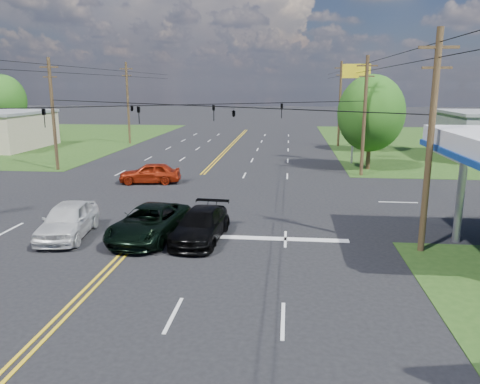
# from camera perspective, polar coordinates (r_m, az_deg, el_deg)

# --- Properties ---
(ground) EXTENTS (280.00, 280.00, 0.00)m
(ground) POSITION_cam_1_polar(r_m,az_deg,el_deg) (31.10, -7.31, -0.62)
(ground) COLOR black
(ground) RESTS_ON ground
(stop_bar) EXTENTS (10.00, 0.50, 0.02)m
(stop_bar) POSITION_cam_1_polar(r_m,az_deg,el_deg) (22.69, 0.47, -5.62)
(stop_bar) COLOR silver
(stop_bar) RESTS_ON ground
(pole_se) EXTENTS (1.60, 0.28, 9.50)m
(pole_se) POSITION_cam_1_polar(r_m,az_deg,el_deg) (21.39, 22.19, 5.80)
(pole_se) COLOR #442E1C
(pole_se) RESTS_ON ground
(pole_nw) EXTENTS (1.60, 0.28, 9.50)m
(pole_nw) POSITION_cam_1_polar(r_m,az_deg,el_deg) (43.40, -21.84, 8.94)
(pole_nw) COLOR #442E1C
(pole_nw) RESTS_ON ground
(pole_ne) EXTENTS (1.60, 0.28, 9.50)m
(pole_ne) POSITION_cam_1_polar(r_m,az_deg,el_deg) (38.95, 14.93, 9.07)
(pole_ne) COLOR #442E1C
(pole_ne) RESTS_ON ground
(pole_left_far) EXTENTS (1.60, 0.28, 10.00)m
(pole_left_far) POSITION_cam_1_polar(r_m,az_deg,el_deg) (60.86, -13.51, 10.59)
(pole_left_far) COLOR #442E1C
(pole_left_far) RESTS_ON ground
(pole_right_far) EXTENTS (1.60, 0.28, 10.00)m
(pole_right_far) POSITION_cam_1_polar(r_m,az_deg,el_deg) (57.77, 12.08, 10.56)
(pole_right_far) COLOR #442E1C
(pole_right_far) RESTS_ON ground
(span_wire_signals) EXTENTS (26.00, 18.00, 1.13)m
(span_wire_signals) POSITION_cam_1_polar(r_m,az_deg,el_deg) (30.28, -7.63, 10.48)
(span_wire_signals) COLOR black
(span_wire_signals) RESTS_ON ground
(power_lines) EXTENTS (26.04, 100.00, 0.64)m
(power_lines) POSITION_cam_1_polar(r_m,az_deg,el_deg) (28.35, -8.77, 15.56)
(power_lines) COLOR black
(power_lines) RESTS_ON ground
(tree_right_a) EXTENTS (5.70, 5.70, 8.18)m
(tree_right_a) POSITION_cam_1_polar(r_m,az_deg,el_deg) (42.07, 15.67, 9.21)
(tree_right_a) COLOR #442E1C
(tree_right_a) RESTS_ON ground
(tree_right_b) EXTENTS (4.94, 4.94, 7.09)m
(tree_right_b) POSITION_cam_1_polar(r_m,az_deg,el_deg) (54.34, 16.19, 9.21)
(tree_right_b) COLOR #442E1C
(tree_right_b) RESTS_ON ground
(tree_far_l) EXTENTS (6.08, 6.08, 8.72)m
(tree_far_l) POSITION_cam_1_polar(r_m,az_deg,el_deg) (72.82, -26.90, 9.91)
(tree_far_l) COLOR #442E1C
(tree_far_l) RESTS_ON ground
(pickup_dkgreen) EXTENTS (3.30, 5.94, 1.57)m
(pickup_dkgreen) POSITION_cam_1_polar(r_m,az_deg,el_deg) (22.84, -10.95, -3.68)
(pickup_dkgreen) COLOR black
(pickup_dkgreen) RESTS_ON ground
(suv_black) EXTENTS (2.45, 5.22, 1.47)m
(suv_black) POSITION_cam_1_polar(r_m,az_deg,el_deg) (22.27, -4.79, -4.04)
(suv_black) COLOR black
(suv_black) RESTS_ON ground
(pickup_white) EXTENTS (2.62, 5.18, 1.69)m
(pickup_white) POSITION_cam_1_polar(r_m,az_deg,el_deg) (24.13, -20.24, -3.21)
(pickup_white) COLOR silver
(pickup_white) RESTS_ON ground
(sedan_red) EXTENTS (4.76, 2.42, 1.55)m
(sedan_red) POSITION_cam_1_polar(r_m,az_deg,el_deg) (35.79, -10.93, 2.29)
(sedan_red) COLOR #95200A
(sedan_red) RESTS_ON ground
(polesign_ne) EXTENTS (2.51, 0.54, 9.10)m
(polesign_ne) POSITION_cam_1_polar(r_m,az_deg,el_deg) (44.89, 13.92, 12.53)
(polesign_ne) COLOR #A5A5AA
(polesign_ne) RESTS_ON ground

